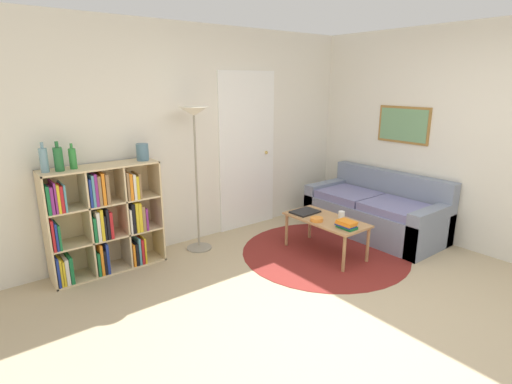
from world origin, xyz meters
The scene contains 16 objects.
ground_plane centered at (0.00, 0.00, 0.00)m, with size 14.00×14.00×0.00m, color tan.
wall_back centered at (0.03, 2.53, 1.29)m, with size 7.46×0.11×2.60m.
wall_right centered at (2.25, 1.25, 1.30)m, with size 0.08×5.50×2.60m.
rug centered at (0.81, 1.18, 0.00)m, with size 1.94×1.94×0.01m.
bookshelf centered at (-1.36, 2.31, 0.56)m, with size 1.15×0.34×1.14m.
floor_lamp centered at (-0.30, 2.20, 1.41)m, with size 0.33×0.33×1.68m.
couch centered at (1.85, 1.23, 0.27)m, with size 0.85×1.76×0.79m.
coffee_table centered at (0.79, 1.17, 0.38)m, with size 0.48×0.97×0.43m.
laptop centered at (0.75, 1.47, 0.44)m, with size 0.33×0.25×0.02m.
bowl centered at (0.65, 1.18, 0.45)m, with size 0.14×0.14×0.04m.
book_stack_on_table centered at (0.73, 0.82, 0.47)m, with size 0.15×0.21×0.09m.
cup centered at (0.95, 1.08, 0.47)m, with size 0.07×0.07×0.08m.
bottle_left centered at (-1.83, 2.32, 1.25)m, with size 0.07×0.07×0.28m.
bottle_middle centered at (-1.71, 2.29, 1.25)m, with size 0.08×0.08×0.28m.
bottle_right centered at (-1.57, 2.32, 1.24)m, with size 0.07×0.07×0.25m.
vase_on_shelf centered at (-0.88, 2.31, 1.23)m, with size 0.13×0.13×0.18m.
Camera 1 is at (-2.51, -1.75, 1.95)m, focal length 28.00 mm.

